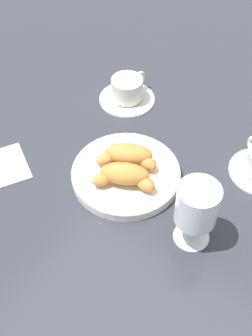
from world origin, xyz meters
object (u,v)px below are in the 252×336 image
(pastry_plate, at_px, (126,174))
(juice_glass_left, at_px, (197,207))
(coffee_cup_near, at_px, (127,91))
(croissant_large, at_px, (127,155))
(croissant_small, at_px, (124,175))
(folded_napkin, at_px, (0,167))

(pastry_plate, xyz_separation_m, juice_glass_left, (-0.18, 0.05, 0.08))
(pastry_plate, distance_m, coffee_cup_near, 0.25)
(juice_glass_left, bearing_deg, coffee_cup_near, -39.84)
(croissant_large, relative_size, juice_glass_left, 0.88)
(pastry_plate, height_order, croissant_small, croissant_small)
(croissant_small, distance_m, folded_napkin, 0.27)
(pastry_plate, xyz_separation_m, coffee_cup_near, (0.14, -0.21, 0.01))
(croissant_small, xyz_separation_m, coffee_cup_near, (0.15, -0.24, -0.02))
(pastry_plate, relative_size, coffee_cup_near, 1.67)
(juice_glass_left, bearing_deg, pastry_plate, -16.55)
(coffee_cup_near, relative_size, juice_glass_left, 0.97)
(pastry_plate, relative_size, folded_napkin, 2.06)
(pastry_plate, height_order, croissant_large, croissant_large)
(croissant_small, bearing_deg, croissant_large, -62.21)
(juice_glass_left, distance_m, folded_napkin, 0.44)
(croissant_large, relative_size, croissant_small, 0.99)
(pastry_plate, height_order, juice_glass_left, juice_glass_left)
(croissant_large, distance_m, folded_napkin, 0.27)
(pastry_plate, distance_m, croissant_large, 0.04)
(pastry_plate, bearing_deg, croissant_large, -61.92)
(pastry_plate, xyz_separation_m, folded_napkin, (0.24, 0.13, -0.01))
(coffee_cup_near, bearing_deg, croissant_small, 122.20)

